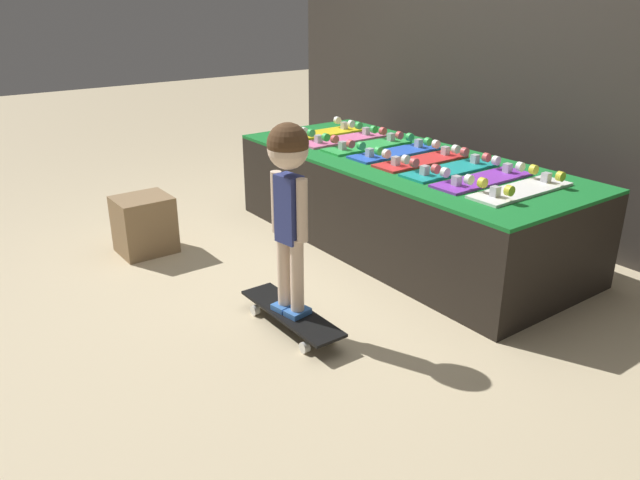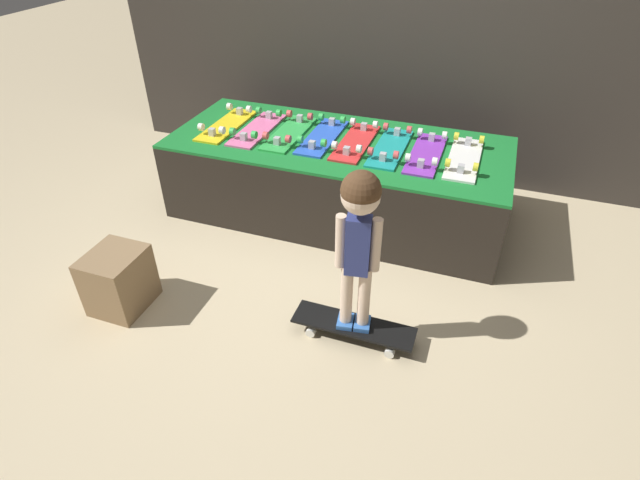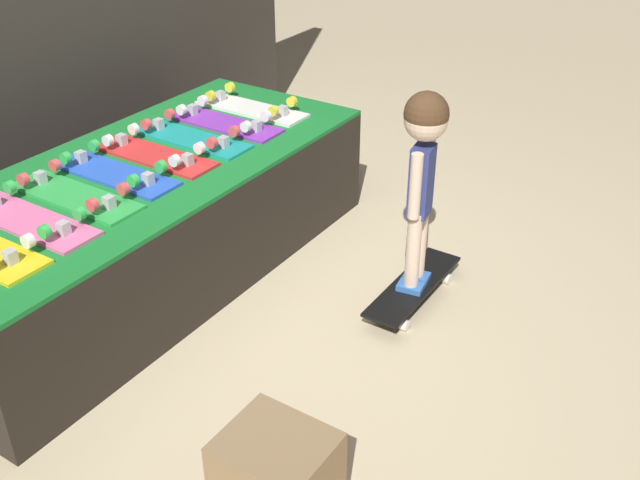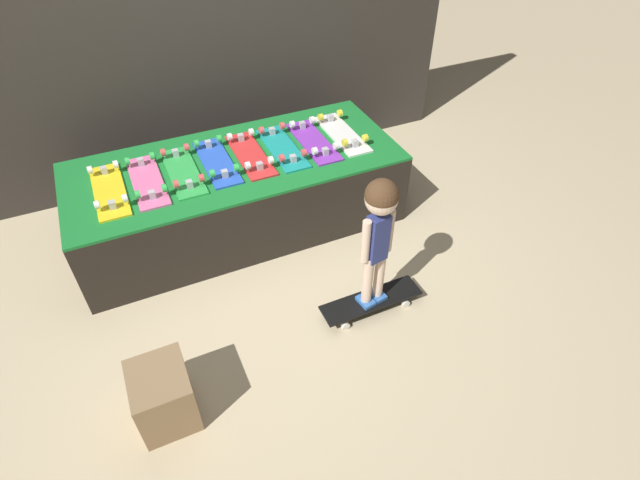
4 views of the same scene
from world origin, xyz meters
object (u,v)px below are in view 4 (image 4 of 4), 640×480
Objects in this scene: skateboard_pink_on_rack at (147,180)px; skateboard_on_floor at (371,301)px; skateboard_red_on_rack at (250,154)px; child at (379,222)px; skateboard_green_on_rack at (183,171)px; skateboard_white_on_rack at (342,133)px; skateboard_purple_on_rack at (313,140)px; skateboard_yellow_on_rack at (109,190)px; storage_box at (164,396)px; skateboard_blue_on_rack at (217,161)px; skateboard_teal_on_rack at (282,147)px.

skateboard_pink_on_rack reaches higher than skateboard_on_floor.
skateboard_pink_on_rack is at bearing -177.92° from skateboard_red_on_rack.
skateboard_pink_on_rack is at bearing 123.96° from child.
skateboard_green_on_rack is 1.21m from skateboard_white_on_rack.
skateboard_pink_on_rack is 1.00× the size of skateboard_purple_on_rack.
storage_box is at bearing -90.28° from skateboard_yellow_on_rack.
skateboard_red_on_rack is 0.73m from skateboard_white_on_rack.
child reaches higher than skateboard_blue_on_rack.
skateboard_purple_on_rack is (0.73, -0.03, 0.00)m from skateboard_blue_on_rack.
skateboard_white_on_rack is at bearing -0.49° from skateboard_red_on_rack.
skateboard_yellow_on_rack is at bearing -177.79° from skateboard_green_on_rack.
skateboard_blue_on_rack is 1.44m from skateboard_on_floor.
skateboard_teal_on_rack is 1.77× the size of storage_box.
skateboard_pink_on_rack is 1.00× the size of skateboard_white_on_rack.
skateboard_green_on_rack is at bearing 3.24° from skateboard_pink_on_rack.
skateboard_blue_on_rack is at bearing 179.14° from skateboard_white_on_rack.
skateboard_on_floor is (0.60, -1.20, -0.51)m from skateboard_blue_on_rack.
skateboard_pink_on_rack is 0.69× the size of child.
skateboard_white_on_rack is at bearing 2.81° from skateboard_purple_on_rack.
storage_box is (-0.25, -1.36, -0.41)m from skateboard_pink_on_rack.
skateboard_blue_on_rack is 0.24m from skateboard_red_on_rack.
skateboard_pink_on_rack is at bearing 132.98° from skateboard_on_floor.
skateboard_blue_on_rack is at bearing 178.05° from skateboard_red_on_rack.
child is at bearing -84.33° from skateboard_teal_on_rack.
skateboard_green_on_rack and skateboard_purple_on_rack have the same top height.
skateboard_yellow_on_rack is 1.00× the size of skateboard_purple_on_rack.
storage_box is at bearing -100.33° from skateboard_pink_on_rack.
storage_box is at bearing -140.85° from skateboard_white_on_rack.
skateboard_green_on_rack is 0.24m from skateboard_blue_on_rack.
skateboard_purple_on_rack is at bearing -2.08° from skateboard_blue_on_rack.
skateboard_purple_on_rack is (1.45, 0.01, 0.00)m from skateboard_yellow_on_rack.
skateboard_yellow_on_rack and skateboard_teal_on_rack have the same top height.
skateboard_on_floor is at bearing -54.41° from skateboard_green_on_rack.
skateboard_pink_on_rack reaches higher than storage_box.
skateboard_pink_on_rack is at bearing -178.91° from skateboard_teal_on_rack.
skateboard_purple_on_rack is 2.04m from storage_box.
skateboard_green_on_rack is 1.00× the size of skateboard_purple_on_rack.
skateboard_on_floor is (-0.37, -1.19, -0.51)m from skateboard_white_on_rack.
skateboard_on_floor is at bearing -107.19° from skateboard_white_on_rack.
skateboard_red_on_rack and skateboard_teal_on_rack have the same top height.
skateboard_red_on_rack is 1.00× the size of skateboard_purple_on_rack.
skateboard_teal_on_rack and skateboard_white_on_rack have the same top height.
skateboard_white_on_rack is at bearing 39.15° from storage_box.
skateboard_red_on_rack is 1.77× the size of storage_box.
skateboard_yellow_on_rack is 0.97m from skateboard_red_on_rack.
skateboard_green_on_rack is (0.48, 0.02, 0.00)m from skateboard_yellow_on_rack.
skateboard_yellow_on_rack is 1.00× the size of skateboard_red_on_rack.
skateboard_white_on_rack is at bearing 0.80° from skateboard_pink_on_rack.
child is at bearing 8.50° from storage_box.
skateboard_white_on_rack reaches higher than skateboard_on_floor.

